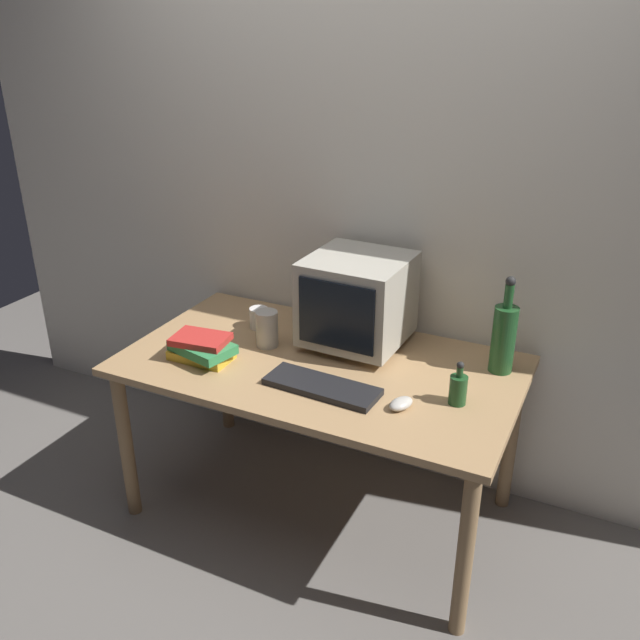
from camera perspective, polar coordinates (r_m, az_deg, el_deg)
ground_plane at (r=3.01m, az=-0.00°, el=-15.50°), size 6.00×6.00×0.00m
back_wall at (r=2.83m, az=4.35°, el=10.43°), size 4.00×0.08×2.50m
desk at (r=2.65m, az=-0.00°, el=-5.08°), size 1.52×0.85×0.71m
crt_monitor at (r=2.68m, az=3.17°, el=1.68°), size 0.39×0.40×0.37m
keyboard at (r=2.43m, az=0.17°, el=-5.64°), size 0.43×0.17×0.02m
computer_mouse at (r=2.33m, az=6.86°, el=-7.03°), size 0.09×0.11×0.04m
bottle_tall at (r=2.58m, az=15.26°, el=-1.34°), size 0.09×0.09×0.38m
bottle_short at (r=2.37m, az=11.59°, el=-5.67°), size 0.06×0.06×0.16m
book_stack at (r=2.65m, az=-9.97°, el=-2.35°), size 0.27×0.21×0.10m
mug at (r=2.89m, az=-5.12°, el=0.17°), size 0.12×0.08×0.09m
metal_canister at (r=2.72m, az=-4.50°, el=-0.74°), size 0.09×0.09×0.15m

